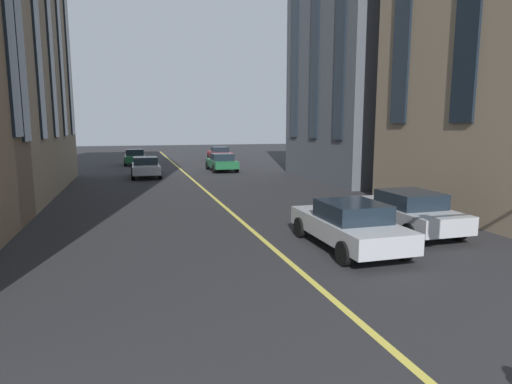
# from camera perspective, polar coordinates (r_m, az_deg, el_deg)

# --- Properties ---
(lane_centre_line) EXTENTS (80.00, 0.16, 0.01)m
(lane_centre_line) POSITION_cam_1_polar(r_m,az_deg,el_deg) (20.66, -5.41, -0.94)
(lane_centre_line) COLOR #D8C64C
(lane_centre_line) RESTS_ON ground_plane
(car_green_far) EXTENTS (4.40, 1.95, 1.37)m
(car_green_far) POSITION_cam_1_polar(r_m,az_deg,el_deg) (33.55, -4.61, 4.01)
(car_green_far) COLOR #1E6038
(car_green_far) RESTS_ON ground_plane
(car_silver_trailing) EXTENTS (4.40, 1.95, 1.37)m
(car_silver_trailing) POSITION_cam_1_polar(r_m,az_deg,el_deg) (30.48, -14.50, 3.28)
(car_silver_trailing) COLOR #B7BABF
(car_silver_trailing) RESTS_ON ground_plane
(car_silver_parked_b) EXTENTS (4.40, 1.95, 1.37)m
(car_silver_parked_b) POSITION_cam_1_polar(r_m,az_deg,el_deg) (12.55, 12.27, -4.22)
(car_silver_parked_b) COLOR #B7BABF
(car_silver_parked_b) RESTS_ON ground_plane
(car_green_near) EXTENTS (3.90, 1.89, 1.40)m
(car_green_near) POSITION_cam_1_polar(r_m,az_deg,el_deg) (40.32, -15.83, 4.50)
(car_green_near) COLOR #1E6038
(car_green_near) RESTS_ON ground_plane
(car_silver_parked_a) EXTENTS (4.40, 1.95, 1.37)m
(car_silver_parked_a) POSITION_cam_1_polar(r_m,az_deg,el_deg) (15.06, 19.44, -2.36)
(car_silver_parked_a) COLOR #B7BABF
(car_silver_parked_a) RESTS_ON ground_plane
(car_red_oncoming) EXTENTS (4.40, 1.95, 1.37)m
(car_red_oncoming) POSITION_cam_1_polar(r_m,az_deg,el_deg) (44.18, -4.88, 5.15)
(car_red_oncoming) COLOR #B21E1E
(car_red_oncoming) RESTS_ON ground_plane
(building_right_far) EXTENTS (10.28, 11.70, 19.36)m
(building_right_far) POSITION_cam_1_polar(r_m,az_deg,el_deg) (31.33, 18.31, 19.77)
(building_right_far) COLOR #565B66
(building_right_far) RESTS_ON ground_plane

